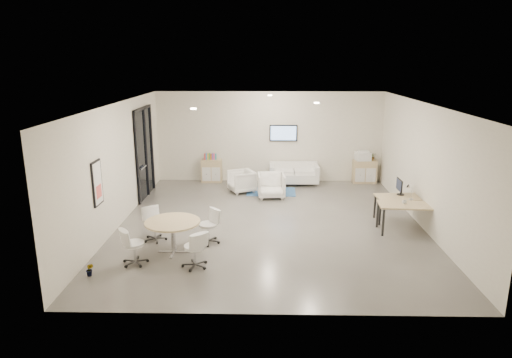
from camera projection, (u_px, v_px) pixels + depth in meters
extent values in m
cube|color=#56534F|center=(270.00, 238.00, 12.37)|extent=(8.00, 9.00, 0.80)
cube|color=white|center=(271.00, 88.00, 11.34)|extent=(8.00, 9.00, 0.80)
cube|color=beige|center=(269.00, 135.00, 16.59)|extent=(8.00, 0.80, 3.20)
cube|color=beige|center=(273.00, 237.00, 7.12)|extent=(8.00, 0.80, 3.20)
cube|color=beige|center=(103.00, 165.00, 11.95)|extent=(0.80, 9.00, 3.20)
cube|color=beige|center=(441.00, 167.00, 11.77)|extent=(0.80, 9.00, 3.20)
cube|color=black|center=(144.00, 153.00, 14.40)|extent=(0.02, 1.90, 2.85)
cube|color=black|center=(142.00, 109.00, 14.04)|extent=(0.06, 1.90, 0.08)
cube|color=black|center=(137.00, 159.00, 13.52)|extent=(0.06, 0.08, 2.85)
cube|color=black|center=(152.00, 147.00, 15.28)|extent=(0.06, 0.08, 2.85)
cube|color=black|center=(146.00, 152.00, 14.54)|extent=(0.06, 0.07, 2.85)
cube|color=#B2B2B7|center=(143.00, 167.00, 14.06)|extent=(0.04, 0.60, 0.05)
cube|color=black|center=(97.00, 183.00, 10.40)|extent=(0.04, 0.54, 1.04)
cube|color=white|center=(98.00, 183.00, 10.40)|extent=(0.01, 0.46, 0.96)
cube|color=#E95853|center=(99.00, 191.00, 10.45)|extent=(0.01, 0.32, 0.30)
cube|color=black|center=(283.00, 133.00, 16.12)|extent=(0.98, 0.05, 0.58)
cube|color=#92BDFD|center=(283.00, 133.00, 16.10)|extent=(0.90, 0.01, 0.50)
cylinder|color=#FFEAC6|center=(193.00, 109.00, 10.52)|extent=(0.14, 0.14, 0.03)
cylinder|color=#FFEAC6|center=(317.00, 103.00, 11.91)|extent=(0.14, 0.14, 0.03)
cylinder|color=#FFEAC6|center=(270.00, 95.00, 14.35)|extent=(0.14, 0.14, 0.03)
cube|color=tan|center=(212.00, 171.00, 16.35)|extent=(0.73, 0.36, 0.82)
cube|color=silver|center=(206.00, 174.00, 16.19)|extent=(0.31, 0.02, 0.49)
cube|color=silver|center=(216.00, 174.00, 16.18)|extent=(0.31, 0.02, 0.49)
cube|color=tan|center=(364.00, 172.00, 16.23)|extent=(0.82, 0.38, 0.82)
cube|color=silver|center=(360.00, 175.00, 16.06)|extent=(0.34, 0.02, 0.49)
cube|color=silver|center=(371.00, 175.00, 16.05)|extent=(0.34, 0.02, 0.49)
cube|color=red|center=(205.00, 156.00, 16.22)|extent=(0.04, 0.14, 0.22)
cube|color=#337FCC|center=(207.00, 156.00, 16.22)|extent=(0.04, 0.14, 0.22)
cube|color=gold|center=(208.00, 156.00, 16.22)|extent=(0.04, 0.14, 0.22)
cube|color=#4CB24C|center=(210.00, 156.00, 16.22)|extent=(0.04, 0.14, 0.22)
cube|color=#CC6619|center=(211.00, 156.00, 16.21)|extent=(0.04, 0.14, 0.22)
cube|color=purple|center=(213.00, 156.00, 16.21)|extent=(0.04, 0.14, 0.22)
cube|color=#E54C7F|center=(214.00, 156.00, 16.21)|extent=(0.04, 0.14, 0.22)
cube|color=teal|center=(216.00, 156.00, 16.21)|extent=(0.04, 0.14, 0.22)
cube|color=white|center=(363.00, 156.00, 16.09)|extent=(0.54, 0.47, 0.29)
cube|color=white|center=(363.00, 151.00, 16.04)|extent=(0.41, 0.35, 0.06)
cube|color=white|center=(294.00, 177.00, 16.07)|extent=(1.71, 0.88, 0.32)
cube|color=white|center=(293.00, 166.00, 16.30)|extent=(1.70, 0.22, 0.32)
cube|color=white|center=(272.00, 172.00, 16.04)|extent=(0.16, 0.85, 0.64)
cube|color=white|center=(316.00, 173.00, 16.01)|extent=(0.16, 0.85, 0.64)
cube|color=#2F5A91|center=(271.00, 192.00, 15.20)|extent=(1.63, 1.11, 0.01)
imported|color=white|center=(242.00, 180.00, 15.11)|extent=(0.98, 1.00, 0.79)
imported|color=white|center=(271.00, 184.00, 14.49)|extent=(0.89, 0.84, 0.86)
cube|color=tan|center=(402.00, 197.00, 12.26)|extent=(1.42, 0.79, 0.04)
cube|color=black|center=(380.00, 213.00, 12.08)|extent=(0.05, 0.05, 0.68)
cube|color=black|center=(428.00, 213.00, 12.05)|extent=(0.05, 0.05, 0.68)
cube|color=black|center=(375.00, 206.00, 12.65)|extent=(0.05, 0.05, 0.68)
cube|color=black|center=(421.00, 206.00, 12.62)|extent=(0.05, 0.05, 0.68)
cube|color=tan|center=(407.00, 205.00, 11.53)|extent=(1.45, 0.80, 0.04)
cube|color=black|center=(383.00, 223.00, 11.35)|extent=(0.05, 0.05, 0.69)
cube|color=black|center=(436.00, 223.00, 11.32)|extent=(0.05, 0.05, 0.69)
cube|color=black|center=(377.00, 215.00, 11.93)|extent=(0.05, 0.05, 0.69)
cube|color=black|center=(428.00, 215.00, 11.90)|extent=(0.05, 0.05, 0.69)
cylinder|color=black|center=(400.00, 194.00, 12.40)|extent=(0.20, 0.20, 0.02)
cube|color=black|center=(401.00, 190.00, 12.37)|extent=(0.04, 0.03, 0.24)
cube|color=black|center=(399.00, 185.00, 12.33)|extent=(0.03, 0.50, 0.32)
cylinder|color=tan|center=(172.00, 222.00, 10.25)|extent=(1.25, 1.25, 0.04)
cylinder|color=#B2B2B7|center=(173.00, 238.00, 10.35)|extent=(0.10, 0.10, 0.72)
cube|color=#B2B2B7|center=(174.00, 252.00, 10.44)|extent=(0.73, 0.06, 0.03)
cube|color=#B2B2B7|center=(174.00, 252.00, 10.44)|extent=(0.06, 0.73, 0.03)
imported|color=#3F7F3F|center=(372.00, 158.00, 16.06)|extent=(0.27, 0.29, 0.21)
imported|color=#3F7F3F|center=(90.00, 273.00, 9.30)|extent=(0.16, 0.28, 0.13)
imported|color=white|center=(404.00, 202.00, 11.56)|extent=(0.14, 0.13, 0.11)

